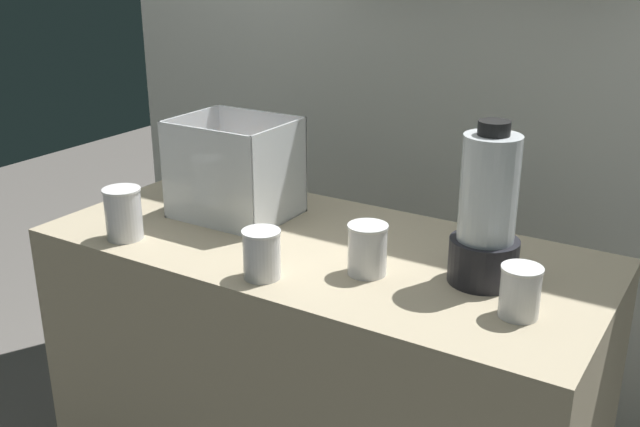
{
  "coord_description": "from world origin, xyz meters",
  "views": [
    {
      "loc": [
        0.89,
        -1.44,
        1.6
      ],
      "look_at": [
        0.0,
        0.0,
        0.98
      ],
      "focal_mm": 41.34,
      "sensor_mm": 36.0,
      "label": 1
    }
  ],
  "objects_px": {
    "juice_cup_beet_right": "(520,294)",
    "blender_pitcher": "(487,217)",
    "carrot_display_bin": "(235,185)",
    "juice_cup_pomegranate_middle": "(367,252)",
    "juice_cup_orange_left": "(262,256)",
    "juice_cup_pomegranate_far_left": "(124,216)"
  },
  "relations": [
    {
      "from": "juice_cup_beet_right",
      "to": "blender_pitcher",
      "type": "bearing_deg",
      "value": 135.6
    },
    {
      "from": "blender_pitcher",
      "to": "juice_cup_pomegranate_middle",
      "type": "distance_m",
      "value": 0.27
    },
    {
      "from": "juice_cup_orange_left",
      "to": "juice_cup_beet_right",
      "type": "height_order",
      "value": "juice_cup_orange_left"
    },
    {
      "from": "carrot_display_bin",
      "to": "juice_cup_pomegranate_far_left",
      "type": "height_order",
      "value": "carrot_display_bin"
    },
    {
      "from": "juice_cup_pomegranate_far_left",
      "to": "carrot_display_bin",
      "type": "bearing_deg",
      "value": 65.21
    },
    {
      "from": "carrot_display_bin",
      "to": "juice_cup_orange_left",
      "type": "bearing_deg",
      "value": -44.0
    },
    {
      "from": "juice_cup_pomegranate_far_left",
      "to": "juice_cup_pomegranate_middle",
      "type": "bearing_deg",
      "value": 12.29
    },
    {
      "from": "carrot_display_bin",
      "to": "juice_cup_beet_right",
      "type": "height_order",
      "value": "carrot_display_bin"
    },
    {
      "from": "blender_pitcher",
      "to": "juice_cup_pomegranate_far_left",
      "type": "relative_size",
      "value": 2.75
    },
    {
      "from": "carrot_display_bin",
      "to": "juice_cup_pomegranate_middle",
      "type": "xyz_separation_m",
      "value": [
        0.49,
        -0.15,
        -0.03
      ]
    },
    {
      "from": "juice_cup_orange_left",
      "to": "juice_cup_pomegranate_middle",
      "type": "xyz_separation_m",
      "value": [
        0.19,
        0.14,
        -0.0
      ]
    },
    {
      "from": "blender_pitcher",
      "to": "juice_cup_orange_left",
      "type": "xyz_separation_m",
      "value": [
        -0.42,
        -0.24,
        -0.1
      ]
    },
    {
      "from": "carrot_display_bin",
      "to": "juice_cup_pomegranate_far_left",
      "type": "xyz_separation_m",
      "value": [
        -0.13,
        -0.28,
        -0.03
      ]
    },
    {
      "from": "blender_pitcher",
      "to": "juice_cup_beet_right",
      "type": "bearing_deg",
      "value": -44.4
    },
    {
      "from": "juice_cup_pomegranate_far_left",
      "to": "juice_cup_orange_left",
      "type": "xyz_separation_m",
      "value": [
        0.43,
        -0.01,
        -0.01
      ]
    },
    {
      "from": "blender_pitcher",
      "to": "juice_cup_beet_right",
      "type": "height_order",
      "value": "blender_pitcher"
    },
    {
      "from": "blender_pitcher",
      "to": "juice_cup_pomegranate_middle",
      "type": "relative_size",
      "value": 3.08
    },
    {
      "from": "carrot_display_bin",
      "to": "blender_pitcher",
      "type": "height_order",
      "value": "blender_pitcher"
    },
    {
      "from": "blender_pitcher",
      "to": "juice_cup_orange_left",
      "type": "height_order",
      "value": "blender_pitcher"
    },
    {
      "from": "juice_cup_pomegranate_middle",
      "to": "juice_cup_beet_right",
      "type": "relative_size",
      "value": 1.1
    },
    {
      "from": "blender_pitcher",
      "to": "carrot_display_bin",
      "type": "bearing_deg",
      "value": 175.93
    },
    {
      "from": "carrot_display_bin",
      "to": "juice_cup_pomegranate_middle",
      "type": "relative_size",
      "value": 2.57
    }
  ]
}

